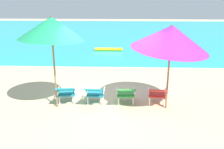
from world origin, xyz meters
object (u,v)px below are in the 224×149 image
(lounge_chair_far_right, at_px, (157,93))
(beach_umbrella_left, at_px, (52,28))
(lounge_chair_near_right, at_px, (126,92))
(lounge_chair_near_left, at_px, (95,92))
(swim_buoy, at_px, (109,49))
(lounge_chair_far_left, at_px, (66,91))
(beach_umbrella_right, at_px, (171,38))

(lounge_chair_far_right, xyz_separation_m, beach_umbrella_left, (-2.99, -0.20, 1.93))
(lounge_chair_near_right, bearing_deg, lounge_chair_near_left, -179.41)
(swim_buoy, bearing_deg, lounge_chair_far_right, -75.81)
(lounge_chair_near_left, relative_size, lounge_chair_near_right, 0.98)
(lounge_chair_near_left, relative_size, lounge_chair_far_right, 0.96)
(lounge_chair_far_right, relative_size, beach_umbrella_left, 0.34)
(lounge_chair_far_left, relative_size, lounge_chair_near_right, 1.04)
(beach_umbrella_left, xyz_separation_m, beach_umbrella_right, (3.24, 0.04, -0.24))
(lounge_chair_far_right, bearing_deg, lounge_chair_near_right, 179.35)
(lounge_chair_near_left, distance_m, lounge_chair_far_right, 1.87)
(lounge_chair_far_left, bearing_deg, beach_umbrella_left, -137.90)
(swim_buoy, distance_m, lounge_chair_near_left, 7.20)
(lounge_chair_far_left, height_order, lounge_chair_near_right, same)
(lounge_chair_far_left, xyz_separation_m, beach_umbrella_right, (2.99, -0.19, 1.70))
(beach_umbrella_right, bearing_deg, lounge_chair_near_right, 171.45)
(swim_buoy, relative_size, lounge_chair_near_right, 1.78)
(lounge_chair_far_left, bearing_deg, lounge_chair_far_right, -0.39)
(lounge_chair_far_right, relative_size, beach_umbrella_right, 0.31)
(lounge_chair_near_right, distance_m, lounge_chair_far_right, 0.94)
(lounge_chair_far_right, distance_m, beach_umbrella_right, 1.72)
(lounge_chair_near_left, xyz_separation_m, beach_umbrella_left, (-1.12, -0.21, 1.93))
(lounge_chair_near_left, distance_m, lounge_chair_near_right, 0.93)
(lounge_chair_far_right, bearing_deg, beach_umbrella_right, -34.04)
(lounge_chair_near_right, relative_size, beach_umbrella_right, 0.30)
(beach_umbrella_left, bearing_deg, lounge_chair_near_right, 6.00)
(lounge_chair_far_right, bearing_deg, swim_buoy, 104.19)
(beach_umbrella_left, bearing_deg, lounge_chair_near_left, 10.41)
(swim_buoy, relative_size, beach_umbrella_right, 0.54)
(beach_umbrella_left, bearing_deg, swim_buoy, 81.00)
(lounge_chair_far_left, xyz_separation_m, beach_umbrella_left, (-0.25, -0.22, 1.93))
(swim_buoy, xyz_separation_m, lounge_chair_far_left, (-0.92, -7.18, 0.31))
(lounge_chair_far_left, bearing_deg, beach_umbrella_right, -3.56)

